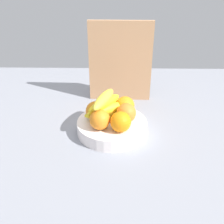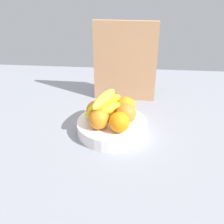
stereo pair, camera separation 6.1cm
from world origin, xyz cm
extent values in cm
cube|color=gray|center=(0.00, 0.00, -1.50)|extent=(180.00, 140.00, 3.00)
cylinder|color=white|center=(-3.13, -1.29, 2.35)|extent=(26.30, 26.30, 4.70)
sphere|color=orange|center=(2.12, -1.32, 8.37)|extent=(7.33, 7.33, 7.33)
sphere|color=orange|center=(1.82, 4.43, 8.37)|extent=(7.33, 7.33, 7.33)
sphere|color=orange|center=(-4.50, 6.14, 8.37)|extent=(7.33, 7.33, 7.33)
sphere|color=orange|center=(-9.30, -0.38, 8.37)|extent=(7.33, 7.33, 7.33)
sphere|color=orange|center=(-7.34, -6.26, 8.37)|extent=(7.33, 7.33, 7.33)
sphere|color=orange|center=(0.37, -7.63, 8.37)|extent=(7.33, 7.33, 7.33)
ellipsoid|color=yellow|center=(-5.25, 1.23, 6.70)|extent=(17.46, 8.21, 4.00)
ellipsoid|color=yellow|center=(-5.32, -0.29, 8.90)|extent=(16.19, 13.09, 4.00)
ellipsoid|color=yellow|center=(-6.00, 0.81, 11.10)|extent=(13.58, 15.89, 4.00)
ellipsoid|color=yellow|center=(-6.19, 0.07, 13.30)|extent=(9.36, 17.37, 4.00)
cube|color=tan|center=(0.40, 27.64, 18.00)|extent=(28.03, 2.41, 36.00)
camera|label=1|loc=(-1.52, -86.39, 56.13)|focal=42.60mm
camera|label=2|loc=(4.60, -86.05, 56.13)|focal=42.60mm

